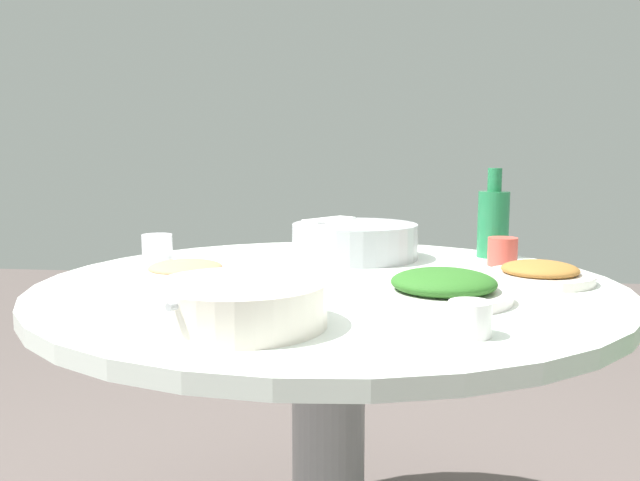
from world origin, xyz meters
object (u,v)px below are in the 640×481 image
(round_dining_table, at_px, (329,361))
(rice_bowl, at_px, (355,240))
(soup_bowl, at_px, (240,305))
(dish_shrimp, at_px, (186,272))
(green_bottle, at_px, (493,221))
(tea_cup_far, at_px, (503,252))
(tea_cup_near, at_px, (470,319))
(tea_cup_side, at_px, (157,248))
(dish_stirfry, at_px, (540,274))
(dish_greens, at_px, (444,288))

(round_dining_table, distance_m, rice_bowl, 0.38)
(soup_bowl, bearing_deg, dish_shrimp, 30.61)
(dish_shrimp, bearing_deg, round_dining_table, -84.74)
(rice_bowl, xyz_separation_m, dish_shrimp, (-0.33, 0.33, -0.03))
(green_bottle, distance_m, tea_cup_far, 0.14)
(dish_shrimp, xyz_separation_m, tea_cup_near, (-0.36, -0.55, 0.01))
(soup_bowl, xyz_separation_m, tea_cup_near, (-0.01, -0.35, -0.01))
(soup_bowl, height_order, dish_shrimp, soup_bowl)
(green_bottle, bearing_deg, round_dining_table, 133.81)
(green_bottle, relative_size, tea_cup_near, 3.55)
(round_dining_table, relative_size, tea_cup_side, 16.48)
(tea_cup_near, bearing_deg, tea_cup_side, 50.80)
(round_dining_table, xyz_separation_m, dish_shrimp, (-0.03, 0.30, 0.19))
(rice_bowl, relative_size, tea_cup_near, 4.95)
(rice_bowl, height_order, tea_cup_near, rice_bowl)
(round_dining_table, bearing_deg, tea_cup_near, -146.89)
(tea_cup_near, bearing_deg, dish_stirfry, -23.26)
(dish_greens, distance_m, tea_cup_far, 0.42)
(round_dining_table, xyz_separation_m, tea_cup_far, (0.23, -0.39, 0.21))
(rice_bowl, distance_m, green_bottle, 0.36)
(dish_greens, xyz_separation_m, green_bottle, (0.52, -0.15, 0.07))
(round_dining_table, relative_size, dish_greens, 4.88)
(round_dining_table, height_order, dish_greens, dish_greens)
(green_bottle, bearing_deg, soup_bowl, 147.02)
(tea_cup_near, distance_m, tea_cup_far, 0.63)
(soup_bowl, bearing_deg, tea_cup_near, -92.43)
(dish_shrimp, height_order, tea_cup_near, tea_cup_near)
(round_dining_table, height_order, soup_bowl, soup_bowl)
(tea_cup_near, bearing_deg, tea_cup_far, -12.36)
(dish_shrimp, xyz_separation_m, dish_stirfry, (0.07, -0.73, -0.00))
(round_dining_table, height_order, tea_cup_near, tea_cup_near)
(green_bottle, height_order, tea_cup_near, green_bottle)
(rice_bowl, height_order, tea_cup_far, rice_bowl)
(round_dining_table, height_order, tea_cup_side, tea_cup_side)
(rice_bowl, bearing_deg, dish_greens, -156.91)
(rice_bowl, distance_m, tea_cup_far, 0.36)
(round_dining_table, distance_m, tea_cup_near, 0.50)
(rice_bowl, distance_m, tea_cup_near, 0.72)
(soup_bowl, height_order, tea_cup_side, same)
(green_bottle, distance_m, tea_cup_near, 0.76)
(tea_cup_near, bearing_deg, soup_bowl, 87.57)
(tea_cup_near, xyz_separation_m, tea_cup_far, (0.62, -0.14, 0.01))
(dish_shrimp, relative_size, green_bottle, 0.92)
(round_dining_table, xyz_separation_m, soup_bowl, (-0.37, 0.10, 0.21))
(tea_cup_far, bearing_deg, soup_bowl, 141.34)
(dish_greens, distance_m, green_bottle, 0.55)
(dish_shrimp, distance_m, tea_cup_near, 0.66)
(tea_cup_near, bearing_deg, round_dining_table, 33.11)
(rice_bowl, distance_m, dish_shrimp, 0.47)
(dish_greens, xyz_separation_m, tea_cup_side, (0.33, 0.67, 0.01))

